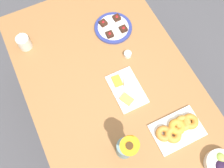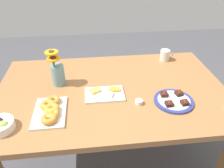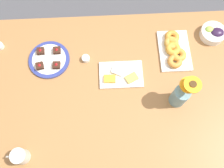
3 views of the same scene
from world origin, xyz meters
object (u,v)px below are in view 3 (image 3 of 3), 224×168
croissant_platter (174,49)px  jam_cup_honey (0,46)px  dining_table (112,91)px  grape_bowl (213,33)px  jam_cup_berry (86,58)px  dessert_plate (49,59)px  cheese_platter (121,75)px  flower_vase (181,95)px  coffee_mug (20,156)px

croissant_platter → jam_cup_honey: (1.08, -0.08, -0.01)m
croissant_platter → dining_table: bearing=28.5°
grape_bowl → jam_cup_honey: size_ratio=3.23×
jam_cup_berry → dessert_plate: 0.23m
dining_table → cheese_platter: (-0.06, -0.07, 0.10)m
dining_table → flower_vase: flower_vase is taller
cheese_platter → jam_cup_honey: cheese_platter is taller
dessert_plate → flower_vase: flower_vase is taller
cheese_platter → jam_cup_honey: bearing=-17.2°
grape_bowl → jam_cup_berry: size_ratio=3.23×
cheese_platter → jam_cup_honey: (0.75, -0.23, 0.01)m
coffee_mug → grape_bowl: (-1.16, -0.69, -0.02)m
croissant_platter → dessert_plate: 0.77m
grape_bowl → flower_vase: bearing=55.8°
croissant_platter → dessert_plate: dessert_plate is taller
grape_bowl → flower_vase: flower_vase is taller
jam_cup_honey → dessert_plate: size_ratio=0.19×
dining_table → grape_bowl: grape_bowl is taller
dining_table → jam_cup_honey: jam_cup_honey is taller
grape_bowl → croissant_platter: 0.28m
dining_table → jam_cup_berry: 0.26m
dining_table → coffee_mug: coffee_mug is taller
grape_bowl → jam_cup_honey: 1.35m
coffee_mug → flower_vase: (-0.87, -0.28, 0.05)m
jam_cup_berry → dessert_plate: (0.23, -0.01, -0.00)m
grape_bowl → coffee_mug: bearing=31.0°
dining_table → flower_vase: (-0.37, 0.10, 0.18)m
dining_table → cheese_platter: 0.13m
dining_table → croissant_platter: 0.46m
dessert_plate → flower_vase: 0.81m
jam_cup_honey → flower_vase: flower_vase is taller
grape_bowl → cheese_platter: grape_bowl is taller
coffee_mug → flower_vase: flower_vase is taller
dessert_plate → grape_bowl: bearing=-173.2°
croissant_platter → jam_cup_honey: 1.09m
coffee_mug → jam_cup_berry: 0.66m
jam_cup_honey → jam_cup_berry: 0.55m
coffee_mug → jam_cup_berry: size_ratio=2.43×
croissant_platter → jam_cup_honey: size_ratio=5.91×
grape_bowl → croissant_platter: (0.26, 0.10, -0.01)m
jam_cup_berry → cheese_platter: bearing=150.8°
cheese_platter → jam_cup_berry: bearing=-29.2°
cheese_platter → grape_bowl: bearing=-157.6°
dessert_plate → dining_table: bearing=153.2°
grape_bowl → cheese_platter: (0.60, 0.25, -0.02)m
jam_cup_honey → flower_vase: (-1.06, 0.40, 0.08)m
dining_table → jam_cup_honey: (0.69, -0.30, 0.10)m
jam_cup_honey → flower_vase: size_ratio=0.18×
grape_bowl → dessert_plate: (1.03, 0.12, -0.02)m
dining_table → grape_bowl: 0.74m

